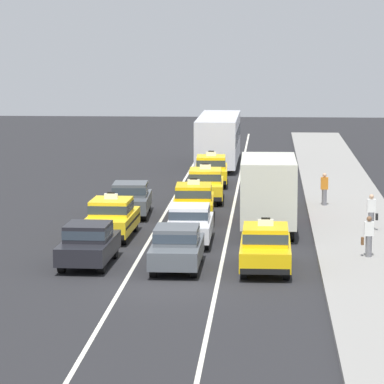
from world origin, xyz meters
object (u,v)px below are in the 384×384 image
(taxi_left_second, at_px, (112,217))
(pedestrian_mid_block, at_px, (369,237))
(bus_center_sixth, at_px, (219,138))
(pedestrian_near_crosswalk, at_px, (372,212))
(box_truck_right_second, at_px, (268,191))
(taxi_center_fourth, at_px, (205,184))
(taxi_center_third, at_px, (194,201))
(sedan_center_second, at_px, (190,223))
(taxi_right_third, at_px, (268,190))
(taxi_right_nearest, at_px, (265,247))
(taxi_center_fifth, at_px, (211,170))
(sedan_center_nearest, at_px, (177,246))
(sedan_left_third, at_px, (130,198))
(sedan_left_nearest, at_px, (88,243))
(pedestrian_by_storefront, at_px, (324,189))

(taxi_left_second, distance_m, pedestrian_mid_block, 11.13)
(bus_center_sixth, relative_size, pedestrian_near_crosswalk, 7.15)
(bus_center_sixth, bearing_deg, box_truck_right_second, -82.59)
(taxi_center_fourth, distance_m, bus_center_sixth, 16.06)
(taxi_center_third, bearing_deg, taxi_center_fourth, 88.11)
(sedan_center_second, bearing_deg, taxi_right_third, 72.39)
(sedan_center_second, relative_size, taxi_right_nearest, 0.94)
(taxi_center_fifth, height_order, bus_center_sixth, bus_center_sixth)
(bus_center_sixth, bearing_deg, pedestrian_mid_block, -77.26)
(sedan_center_nearest, distance_m, pedestrian_mid_block, 7.37)
(taxi_center_fifth, bearing_deg, taxi_right_third, -68.76)
(sedan_center_nearest, xyz_separation_m, box_truck_right_second, (3.29, 8.28, 0.93))
(taxi_center_fifth, bearing_deg, sedan_center_second, -89.82)
(bus_center_sixth, relative_size, box_truck_right_second, 1.60)
(taxi_center_fourth, xyz_separation_m, taxi_center_fifth, (-0.03, 6.31, 0.00))
(taxi_right_nearest, bearing_deg, taxi_center_third, 106.69)
(taxi_center_fourth, xyz_separation_m, pedestrian_near_crosswalk, (7.61, -9.18, 0.05))
(taxi_center_fifth, bearing_deg, pedestrian_near_crosswalk, -63.73)
(taxi_center_third, distance_m, taxi_center_fifth, 12.36)
(sedan_left_third, relative_size, box_truck_right_second, 0.63)
(sedan_center_second, height_order, taxi_center_third, taxi_center_third)
(pedestrian_near_crosswalk, bearing_deg, box_truck_right_second, 175.43)
(bus_center_sixth, bearing_deg, sedan_left_nearest, -95.87)
(sedan_center_nearest, height_order, taxi_right_third, taxi_right_third)
(taxi_left_second, relative_size, sedan_left_third, 1.05)
(taxi_center_third, distance_m, bus_center_sixth, 22.11)
(sedan_center_nearest, bearing_deg, pedestrian_mid_block, 16.18)
(sedan_left_third, height_order, taxi_center_third, taxi_center_third)
(taxi_center_fourth, height_order, pedestrian_mid_block, taxi_center_fourth)
(bus_center_sixth, distance_m, taxi_right_third, 18.32)
(sedan_center_second, height_order, box_truck_right_second, box_truck_right_second)
(taxi_right_third, bearing_deg, taxi_left_second, -126.17)
(sedan_center_nearest, bearing_deg, box_truck_right_second, 68.36)
(pedestrian_mid_block, bearing_deg, taxi_left_second, 158.01)
(sedan_left_nearest, bearing_deg, sedan_left_third, 89.26)
(taxi_right_third, height_order, pedestrian_mid_block, taxi_right_third)
(pedestrian_by_storefront, bearing_deg, taxi_right_nearest, -100.52)
(sedan_center_second, height_order, pedestrian_near_crosswalk, pedestrian_near_crosswalk)
(sedan_left_nearest, relative_size, box_truck_right_second, 0.62)
(taxi_left_second, xyz_separation_m, pedestrian_near_crosswalk, (10.94, 1.71, 0.05))
(box_truck_right_second, bearing_deg, taxi_center_third, 140.82)
(taxi_center_fourth, xyz_separation_m, pedestrian_by_storefront, (5.95, -1.97, 0.07))
(taxi_center_third, bearing_deg, box_truck_right_second, -39.18)
(sedan_left_third, distance_m, taxi_center_fourth, 5.93)
(taxi_left_second, distance_m, sedan_center_second, 3.51)
(taxi_right_third, xyz_separation_m, pedestrian_by_storefront, (2.76, 0.01, 0.07))
(taxi_left_second, bearing_deg, taxi_center_fourth, 73.02)
(sedan_center_nearest, height_order, taxi_center_fourth, taxi_center_fourth)
(sedan_center_nearest, bearing_deg, bus_center_sixth, 89.91)
(sedan_center_second, bearing_deg, pedestrian_by_storefront, 59.31)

